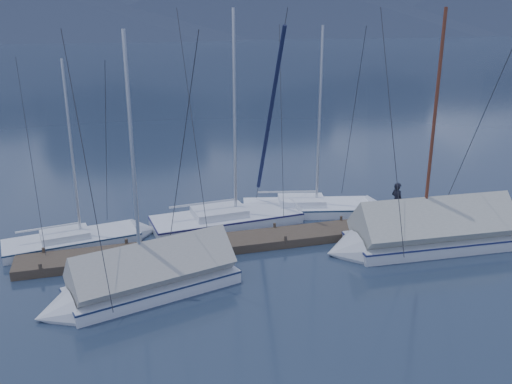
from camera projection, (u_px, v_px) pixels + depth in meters
ground at (271, 265)px, 19.81m from camera, size 1000.00×1000.00×0.00m
dock at (256, 242)px, 21.60m from camera, size 18.00×1.50×0.54m
mooring_posts at (244, 237)px, 21.40m from camera, size 15.12×1.52×0.35m
sailboat_open_left at (92, 239)px, 21.82m from camera, size 6.22×2.84×7.96m
sailboat_open_mid at (247, 218)px, 23.93m from camera, size 7.65×3.21×9.90m
sailboat_open_right at (326, 209)px, 25.09m from camera, size 7.19×3.54×9.16m
sailboat_covered_near at (419, 236)px, 21.18m from camera, size 7.80×3.32×9.99m
sailboat_covered_far at (138, 283)px, 17.57m from camera, size 6.84×3.64×9.19m
person at (397, 201)px, 23.16m from camera, size 0.54×0.68×1.62m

